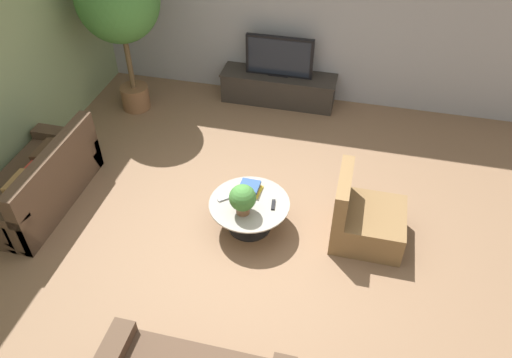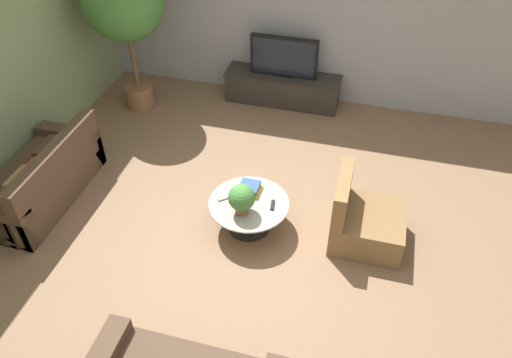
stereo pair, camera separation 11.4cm
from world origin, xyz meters
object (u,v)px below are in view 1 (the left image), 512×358
television (279,57)px  armchair_wicker (364,219)px  media_console (278,88)px  couch_by_wall (39,184)px  potted_plant_tabletop (243,199)px  coffee_table (249,210)px  potted_palm_tall (118,3)px

television → armchair_wicker: television is taller
media_console → armchair_wicker: size_ratio=2.10×
couch_by_wall → potted_plant_tabletop: bearing=90.4°
media_console → couch_by_wall: couch_by_wall is taller
armchair_wicker → potted_plant_tabletop: armchair_wicker is taller
coffee_table → media_console: bearing=94.7°
coffee_table → armchair_wicker: bearing=6.7°
coffee_table → potted_palm_tall: potted_palm_tall is taller
television → armchair_wicker: (1.54, -2.66, -0.51)m
media_console → coffee_table: size_ratio=1.93×
armchair_wicker → potted_plant_tabletop: 1.41m
television → potted_plant_tabletop: size_ratio=2.79×
television → couch_by_wall: (-2.38, -3.00, -0.49)m
couch_by_wall → media_console: bearing=141.6°
media_console → potted_plant_tabletop: bearing=-86.2°
potted_palm_tall → potted_plant_tabletop: bearing=-44.2°
potted_palm_tall → potted_plant_tabletop: size_ratio=6.33×
media_console → coffee_table: bearing=-85.3°
couch_by_wall → potted_palm_tall: 2.69m
television → potted_palm_tall: (-2.15, -0.70, 0.89)m
couch_by_wall → armchair_wicker: bearing=94.9°
media_console → potted_plant_tabletop: 3.01m
television → media_console: bearing=90.0°
coffee_table → potted_palm_tall: size_ratio=0.40×
coffee_table → potted_palm_tall: 3.48m
armchair_wicker → potted_palm_tall: size_ratio=0.37×
media_console → potted_palm_tall: (-2.15, -0.70, 1.43)m
media_console → armchair_wicker: armchair_wicker is taller
media_console → couch_by_wall: size_ratio=1.04×
armchair_wicker → potted_palm_tall: 4.41m
armchair_wicker → potted_plant_tabletop: (-1.34, -0.32, 0.32)m
potted_palm_tall → potted_plant_tabletop: (2.35, -2.28, -1.09)m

